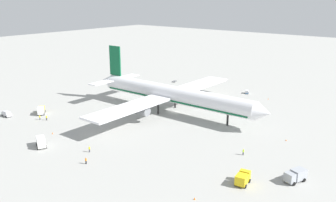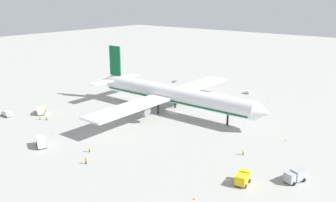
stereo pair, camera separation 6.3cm
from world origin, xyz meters
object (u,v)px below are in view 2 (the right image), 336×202
Objects in this scene: service_truck_2 at (296,175)px; service_van at (7,114)px; ground_worker_3 at (243,152)px; traffic_cone_1 at (268,99)px; service_truck_3 at (41,110)px; ground_worker_2 at (86,161)px; baggage_cart_0 at (247,92)px; traffic_cone_4 at (52,133)px; service_truck_0 at (243,178)px; airliner at (171,94)px; ground_worker_0 at (40,117)px; service_truck_1 at (41,142)px; ground_worker_4 at (47,118)px; traffic_cone_3 at (194,198)px; baggage_cart_1 at (174,81)px; ground_worker_1 at (89,149)px; traffic_cone_2 at (286,140)px; traffic_cone_0 at (189,84)px.

service_truck_2 reaches higher than service_van.
ground_worker_3 reaches higher than traffic_cone_1.
ground_worker_2 is (45.58, -16.32, -0.63)m from service_truck_3.
baggage_cart_0 reaches higher than traffic_cone_4.
service_truck_0 is 75.39m from traffic_cone_1.
airliner reaches higher than traffic_cone_4.
airliner is 47.17m from ground_worker_0.
service_truck_0 is at bearing 5.71° from service_van.
service_truck_1 is (-55.18, -16.82, 0.11)m from service_truck_0.
ground_worker_2 is 3.24× the size of traffic_cone_1.
traffic_cone_3 is at bearing -8.22° from ground_worker_4.
baggage_cart_1 is 89.34m from ground_worker_1.
traffic_cone_1 is at bearing 118.92° from service_truck_2.
ground_worker_2 is at bearing -19.70° from service_truck_3.
baggage_cart_0 is 86.70m from traffic_cone_4.
service_truck_1 reaches higher than traffic_cone_2.
ground_worker_4 reaches higher than traffic_cone_3.
service_truck_1 is 9.53× the size of traffic_cone_4.
ground_worker_4 is at bearing 171.78° from traffic_cone_3.
service_van is (-34.11, 7.90, -0.58)m from service_truck_1.
traffic_cone_2 is at bearing 25.21° from ground_worker_4.
ground_worker_4 is (7.66, -2.83, -0.63)m from service_truck_3.
airliner is at bearing 101.98° from ground_worker_2.
service_van reaches higher than ground_worker_3.
traffic_cone_4 is at bearing -165.91° from service_truck_2.
traffic_cone_3 is 56.81m from traffic_cone_4.
service_truck_1 is 31.92m from service_truck_3.
service_truck_0 is 12.65m from service_truck_2.
ground_worker_4 is (-37.92, 13.49, -0.00)m from ground_worker_2.
ground_worker_2 is 40.25m from ground_worker_4.
traffic_cone_3 is (20.53, -83.44, 0.00)m from traffic_cone_1.
airliner reaches higher than traffic_cone_2.
ground_worker_1 is (40.49, -10.98, -0.62)m from service_truck_3.
service_truck_3 is 10.36× the size of traffic_cone_3.
service_truck_1 is at bearing -155.24° from ground_worker_1.
service_truck_0 is at bearing 14.22° from ground_worker_1.
service_van is at bearing -122.29° from baggage_cart_0.
service_truck_0 is 74.40m from ground_worker_4.
service_truck_2 reaches higher than ground_worker_3.
ground_worker_2 is (39.37, -87.85, 0.64)m from baggage_cart_1.
ground_worker_1 is 1.00× the size of ground_worker_2.
service_truck_0 reaches higher than traffic_cone_0.
service_truck_1 is 71.91m from traffic_cone_2.
traffic_cone_1 is at bearing 56.23° from ground_worker_4.
traffic_cone_3 is (62.37, -84.77, 0.00)m from traffic_cone_0.
service_truck_1 is at bearing -101.45° from baggage_cart_0.
service_truck_0 reaches higher than ground_worker_3.
ground_worker_3 reaches higher than ground_worker_4.
ground_worker_0 is 0.98× the size of ground_worker_3.
service_truck_1 is at bearing -32.77° from service_truck_3.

